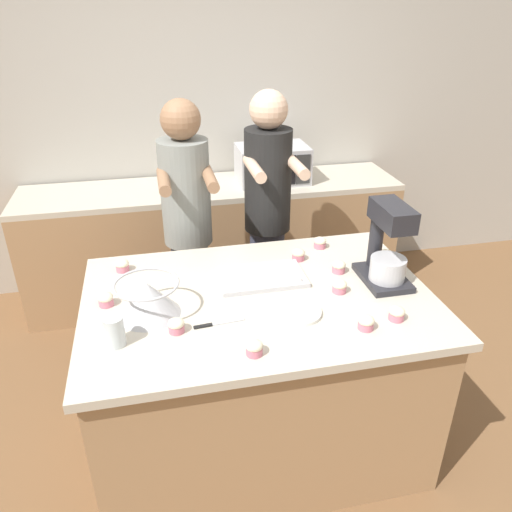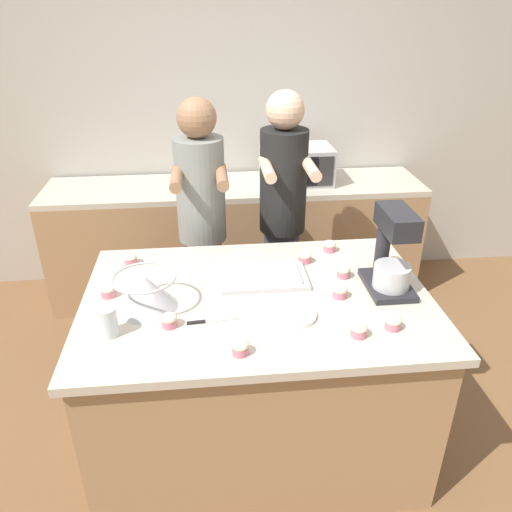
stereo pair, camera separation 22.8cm
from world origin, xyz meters
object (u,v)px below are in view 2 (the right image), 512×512
Objects in this scene: cupcake_2 at (340,291)px; cupcake_6 at (393,322)px; person_left at (202,227)px; small_plate at (293,315)px; stand_mixer at (391,255)px; knife at (209,321)px; cupcake_1 at (240,347)px; cupcake_10 at (169,320)px; drinking_glass at (108,322)px; cupcake_9 at (305,257)px; cupcake_5 at (330,246)px; cupcake_4 at (359,330)px; baking_tray at (264,277)px; microwave_oven at (296,165)px; cupcake_7 at (395,262)px; cupcake_0 at (108,290)px; cupcake_3 at (130,258)px; cupcake_8 at (344,271)px; person_right at (282,220)px; mixing_bowl at (146,291)px.

cupcake_2 is 0.31m from cupcake_6.
person_left reaches higher than small_plate.
stand_mixer is at bearing 13.01° from cupcake_2.
person_left is at bearing 91.15° from knife.
cupcake_10 is (-0.28, 0.21, 0.00)m from cupcake_1.
drinking_glass is 1.07m from cupcake_9.
cupcake_9 is at bearing -144.59° from cupcake_5.
cupcake_4 is 0.77m from cupcake_5.
cupcake_1 is 1.00m from cupcake_5.
cupcake_6 is (0.40, -0.13, 0.02)m from small_plate.
baking_tray is 1.91× the size of knife.
cupcake_6 is at bearing -55.68° from person_left.
cupcake_1 is at bearing -105.92° from microwave_oven.
baking_tray is 0.29m from cupcake_9.
cupcake_4 is at bearing -122.45° from cupcake_7.
cupcake_0 is 1.00× the size of cupcake_6.
cupcake_3 is 1.00× the size of cupcake_8.
person_right is at bearing 94.16° from cupcake_9.
microwave_oven reaches higher than cupcake_5.
mixing_bowl is at bearing -120.63° from microwave_oven.
small_plate is 0.30m from cupcake_4.
mixing_bowl is 0.54m from cupcake_1.
cupcake_2 reaches higher than baking_tray.
microwave_oven is 1.89m from cupcake_0.
person_right reaches higher than cupcake_7.
small_plate is 2.97× the size of cupcake_8.
cupcake_9 is at bearing 166.43° from cupcake_7.
cupcake_1 is 1.00× the size of cupcake_5.
cupcake_0 is (-0.44, -0.77, 0.04)m from person_left.
cupcake_4 is (0.49, 0.06, 0.00)m from cupcake_1.
cupcake_8 is at bearing 44.69° from cupcake_1.
baking_tray is at bearing 5.80° from cupcake_0.
cupcake_0 is at bearing 162.98° from small_plate.
cupcake_1 is at bearing -36.91° from cupcake_10.
cupcake_3 is (-1.25, 0.37, -0.15)m from stand_mixer.
cupcake_1 is (-0.35, -1.25, 0.02)m from person_right.
cupcake_10 is (-0.68, -0.51, 0.00)m from cupcake_9.
mixing_bowl reaches higher than cupcake_5.
cupcake_3 is at bearing 149.07° from cupcake_6.
small_plate is 0.53m from cupcake_10.
baking_tray is 6.17× the size of cupcake_4.
cupcake_8 is at bearing -46.92° from cupcake_9.
knife is at bearing -158.16° from cupcake_7.
cupcake_9 is (0.92, 0.54, -0.03)m from drinking_glass.
cupcake_6 is at bearing -59.21° from cupcake_2.
cupcake_5 is (0.94, 0.46, -0.05)m from mixing_bowl.
stand_mixer is 0.48m from cupcake_9.
baking_tray is 0.43m from knife.
drinking_glass reaches higher than baking_tray.
cupcake_9 is (-0.16, 0.17, 0.00)m from cupcake_8.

